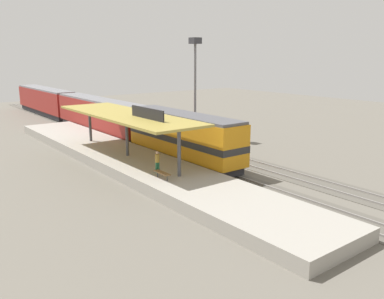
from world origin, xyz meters
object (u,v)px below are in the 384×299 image
Objects in this scene: platform_bench at (162,173)px; person_waiting at (157,161)px; locomotive at (183,137)px; passenger_carriage_front at (99,115)px; light_mast at (195,67)px; passenger_carriage_rear at (45,101)px.

person_waiting reaches higher than platform_bench.
platform_bench is 0.12× the size of locomotive.
passenger_carriage_front reaches higher than person_waiting.
light_mast is 6.84× the size of person_waiting.
locomotive is at bearing 43.17° from platform_bench.
passenger_carriage_rear is at bearing 90.00° from passenger_carriage_front.
passenger_carriage_front is at bearing 76.21° from person_waiting.
passenger_carriage_rear reaches higher than platform_bench.
light_mast reaches higher than person_waiting.
passenger_carriage_rear is (0.00, 20.80, 0.00)m from passenger_carriage_front.
platform_bench is at bearing -136.83° from locomotive.
passenger_carriage_front is at bearing -90.00° from passenger_carriage_rear.
light_mast is (7.80, 8.17, 5.99)m from locomotive.
light_mast reaches higher than platform_bench.
locomotive is at bearing -90.00° from passenger_carriage_front.
person_waiting is (-5.42, -4.10, -0.56)m from locomotive.
passenger_carriage_rear is at bearing 90.00° from locomotive.
passenger_carriage_front is (0.00, 18.00, -0.10)m from locomotive.
person_waiting is at bearing -142.94° from locomotive.
light_mast is at bearing 46.32° from locomotive.
platform_bench is 0.15× the size of light_mast.
passenger_carriage_rear is at bearing 104.29° from light_mast.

